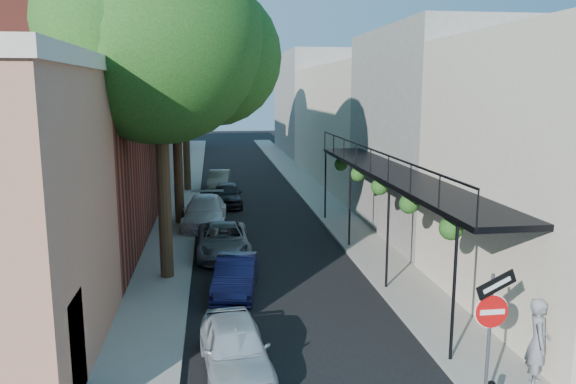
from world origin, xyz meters
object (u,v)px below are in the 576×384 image
object	(u,v)px
parked_car_a	(235,348)
parked_car_c	(223,240)
oak_far	(191,59)
parked_car_b	(236,276)
pedestrian	(538,343)
oak_near	(172,43)
parked_car_d	(205,212)
parked_car_f	(219,180)
oak_mid	(184,75)
sign_post	(491,317)
parked_car_e	(228,194)

from	to	relation	value
parked_car_a	parked_car_c	world-z (taller)	parked_car_a
oak_far	parked_car_a	bearing A→B (deg)	-86.21
parked_car_b	pedestrian	bearing A→B (deg)	-40.05
oak_near	oak_far	xyz separation A→B (m)	(0.01, 17.01, 0.38)
parked_car_b	oak_near	bearing A→B (deg)	141.99
parked_car_d	parked_car_f	distance (m)	10.03
oak_mid	oak_far	bearing A→B (deg)	89.59
sign_post	oak_mid	xyz separation A→B (m)	(-6.58, 17.26, 5.02)
oak_near	parked_car_c	size ratio (longest dim) A/B	2.62
pedestrian	parked_car_f	bearing A→B (deg)	38.07
sign_post	oak_near	distance (m)	12.77
parked_car_e	pedestrian	size ratio (longest dim) A/B	1.94
parked_car_c	parked_car_e	xyz separation A→B (m)	(0.43, 9.52, 0.05)
parked_car_f	oak_mid	bearing A→B (deg)	-95.10
pedestrian	parked_car_a	bearing A→B (deg)	99.87
parked_car_a	parked_car_b	world-z (taller)	parked_car_a
parked_car_a	pedestrian	size ratio (longest dim) A/B	1.85
parked_car_a	parked_car_b	distance (m)	5.15
oak_far	parked_car_c	xyz separation A→B (m)	(1.53, -14.64, -7.65)
oak_mid	parked_car_a	xyz separation A→B (m)	(1.66, -14.99, -6.43)
parked_car_a	parked_car_c	size ratio (longest dim) A/B	0.84
oak_mid	parked_car_b	world-z (taller)	oak_mid
oak_near	parked_car_c	xyz separation A→B (m)	(1.54, 2.37, -7.27)
parked_car_a	parked_car_c	xyz separation A→B (m)	(-0.07, 9.39, -0.02)
parked_car_e	parked_car_f	size ratio (longest dim) A/B	1.03
parked_car_f	parked_car_a	bearing A→B (deg)	-85.07
oak_far	parked_car_f	world-z (taller)	oak_far
sign_post	oak_far	xyz separation A→B (m)	(-6.51, 26.30, 6.22)
oak_near	parked_car_f	world-z (taller)	oak_near
parked_car_b	parked_car_a	bearing A→B (deg)	-84.79
oak_near	parked_car_e	xyz separation A→B (m)	(1.97, 11.88, -7.23)
oak_mid	parked_car_e	xyz separation A→B (m)	(2.02, 3.91, -6.40)
oak_near	oak_far	world-z (taller)	oak_far
oak_mid	parked_car_c	distance (m)	8.69
oak_far	parked_car_e	distance (m)	9.38
sign_post	parked_car_d	bearing A→B (deg)	109.19
parked_car_b	parked_car_e	bearing A→B (deg)	97.22
parked_car_a	pedestrian	bearing A→B (deg)	-19.55
oak_far	pedestrian	bearing A→B (deg)	-72.78
parked_car_f	pedestrian	bearing A→B (deg)	-71.29
parked_car_c	oak_near	bearing A→B (deg)	-123.32
sign_post	pedestrian	xyz separation A→B (m)	(1.44, 0.63, -0.93)
sign_post	parked_car_c	world-z (taller)	sign_post
oak_far	pedestrian	size ratio (longest dim) A/B	6.03
parked_car_c	parked_car_f	distance (m)	14.89
parked_car_c	pedestrian	xyz separation A→B (m)	(6.43, -11.02, 0.50)
sign_post	parked_car_f	xyz separation A→B (m)	(-4.95, 26.54, -1.43)
sign_post	parked_car_a	size ratio (longest dim) A/B	0.82
parked_car_d	parked_car_f	size ratio (longest dim) A/B	1.30
oak_mid	parked_car_c	size ratio (longest dim) A/B	2.34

